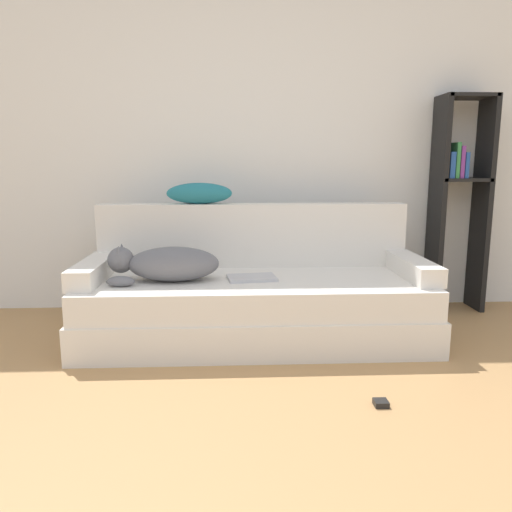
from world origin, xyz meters
The scene contains 10 objects.
wall_back centered at (0.00, 2.53, 1.35)m, with size 6.83×0.06×2.70m.
couch centered at (0.05, 1.77, 0.19)m, with size 2.08×0.87×0.38m.
couch_backrest centered at (0.05, 2.14, 0.59)m, with size 2.04×0.15×0.42m.
couch_arm_left centered at (-0.91, 1.76, 0.44)m, with size 0.15×0.68×0.11m.
couch_arm_right centered at (1.02, 1.76, 0.44)m, with size 0.15×0.68×0.11m.
dog centered at (-0.47, 1.70, 0.49)m, with size 0.65×0.32×0.22m.
laptop centered at (0.03, 1.72, 0.39)m, with size 0.31×0.23×0.02m.
throw_pillow centered at (-0.30, 2.14, 0.87)m, with size 0.43×0.15×0.14m.
bookshelf centered at (1.55, 2.35, 0.86)m, with size 0.37×0.26×1.54m.
power_adapter centered at (0.57, 0.85, 0.01)m, with size 0.06×0.06×0.03m.
Camera 1 is at (-0.09, -1.19, 1.06)m, focal length 35.00 mm.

